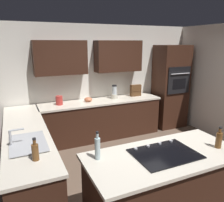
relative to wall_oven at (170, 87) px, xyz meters
The scene contains 18 objects.
ground_plane 2.74m from the wall_oven, 42.84° to the left, with size 14.00×14.00×0.00m, color brown.
wall_back 1.98m from the wall_oven, ahead, with size 6.00×0.44×2.60m.
lower_cabinets_back 2.05m from the wall_oven, ahead, with size 2.80×0.60×0.86m, color #381E14.
countertop_back 1.96m from the wall_oven, ahead, with size 2.84×0.64×0.04m, color silver.
lower_cabinets_side 3.90m from the wall_oven, 17.62° to the left, with size 0.60×2.90×0.86m, color #381E14.
countertop_side 3.86m from the wall_oven, 17.62° to the left, with size 0.64×2.94×0.04m, color silver.
island_base 3.53m from the wall_oven, 50.74° to the left, with size 1.85×0.82×0.86m, color #381E14.
island_top 3.47m from the wall_oven, 50.74° to the left, with size 1.93×0.90×0.04m, color silver.
wall_oven is the anchor object (origin of this frame).
sink_unit 4.06m from the wall_oven, 24.98° to the left, with size 0.46×0.70×0.23m.
cooktop 3.47m from the wall_oven, 50.68° to the left, with size 0.76×0.56×0.03m.
blender 1.60m from the wall_oven, ahead, with size 0.15×0.15×0.33m.
mixing_bowl 2.25m from the wall_oven, ahead, with size 0.18×0.18×0.10m, color #CC724C.
spice_rack 1.00m from the wall_oven, ahead, with size 0.27×0.11×0.28m.
kettle 2.90m from the wall_oven, ahead, with size 0.15×0.15×0.19m, color red.
dish_soap_bottle 4.23m from the wall_oven, 31.21° to the left, with size 0.08×0.08×0.27m.
oil_bottle 3.86m from the wall_oven, 39.65° to the left, with size 0.06×0.06×0.34m.
second_bottle 3.18m from the wall_oven, 62.45° to the left, with size 0.08×0.08×0.28m.
Camera 1 is at (1.92, 2.93, 2.20)m, focal length 36.03 mm.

